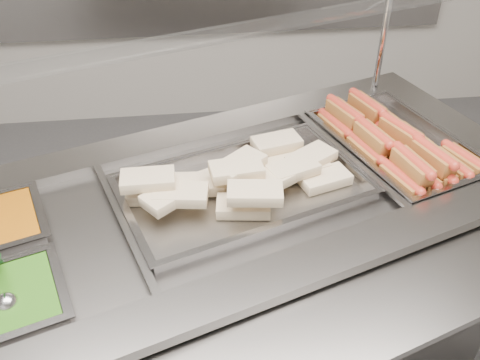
{
  "coord_description": "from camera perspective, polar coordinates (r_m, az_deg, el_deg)",
  "views": [
    {
      "loc": [
        -0.19,
        -0.85,
        1.88
      ],
      "look_at": [
        -0.04,
        0.41,
        0.94
      ],
      "focal_mm": 40.0,
      "sensor_mm": 36.0,
      "label": 1
    }
  ],
  "objects": [
    {
      "name": "steam_counter",
      "position": [
        1.89,
        -1.43,
        -12.23
      ],
      "size": [
        2.09,
        1.43,
        0.92
      ],
      "color": "gray",
      "rests_on": "ground"
    },
    {
      "name": "tortilla_wraps",
      "position": [
        1.6,
        0.09,
        0.28
      ],
      "size": [
        0.69,
        0.41,
        0.1
      ],
      "color": "tan",
      "rests_on": "pan_wraps"
    },
    {
      "name": "pan_hotdogs",
      "position": [
        1.9,
        16.19,
        3.03
      ],
      "size": [
        0.51,
        0.65,
        0.1
      ],
      "color": "gray",
      "rests_on": "steam_counter"
    },
    {
      "name": "hotdogs_in_buns",
      "position": [
        1.85,
        15.92,
        3.91
      ],
      "size": [
        0.46,
        0.57,
        0.12
      ],
      "color": "brown",
      "rests_on": "pan_hotdogs"
    },
    {
      "name": "tray_rail",
      "position": [
        1.29,
        8.43,
        -15.88
      ],
      "size": [
        1.82,
        0.94,
        0.05
      ],
      "color": "gray",
      "rests_on": "steam_counter"
    },
    {
      "name": "sneeze_guard",
      "position": [
        1.57,
        -5.42,
        14.3
      ],
      "size": [
        1.69,
        0.84,
        0.45
      ],
      "color": "silver",
      "rests_on": "steam_counter"
    },
    {
      "name": "serving_spoon",
      "position": [
        1.38,
        -23.78,
        -11.28
      ],
      "size": [
        0.09,
        0.18,
        0.14
      ],
      "color": "silver",
      "rests_on": "pan_peas"
    },
    {
      "name": "pan_wraps",
      "position": [
        1.61,
        0.33,
        -1.33
      ],
      "size": [
        0.79,
        0.62,
        0.07
      ],
      "color": "gray",
      "rests_on": "steam_counter"
    }
  ]
}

